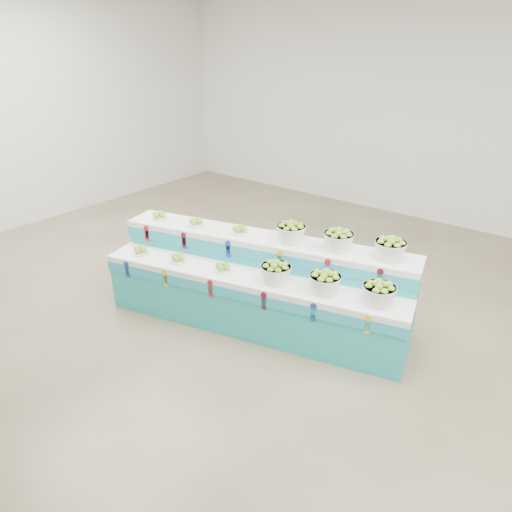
# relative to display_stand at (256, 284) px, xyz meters

# --- Properties ---
(ground) EXTENTS (10.00, 10.00, 0.00)m
(ground) POSITION_rel_display_stand_xyz_m (-0.31, -0.28, -0.51)
(ground) COLOR brown
(ground) RESTS_ON ground
(back_wall) EXTENTS (10.00, 0.00, 10.00)m
(back_wall) POSITION_rel_display_stand_xyz_m (-0.31, 4.72, 1.49)
(back_wall) COLOR silver
(back_wall) RESTS_ON ground
(display_stand) EXTENTS (3.72, 1.77, 1.02)m
(display_stand) POSITION_rel_display_stand_xyz_m (0.00, 0.00, 0.00)
(display_stand) COLOR #25AEAF
(display_stand) RESTS_ON ground
(plate_lower_left) EXTENTS (0.26, 0.26, 0.10)m
(plate_lower_left) POSITION_rel_display_stand_xyz_m (-1.36, -0.57, 0.26)
(plate_lower_left) COLOR white
(plate_lower_left) RESTS_ON display_stand
(plate_lower_mid) EXTENTS (0.26, 0.26, 0.10)m
(plate_lower_mid) POSITION_rel_display_stand_xyz_m (-0.83, -0.44, 0.26)
(plate_lower_mid) COLOR white
(plate_lower_mid) RESTS_ON display_stand
(plate_lower_right) EXTENTS (0.26, 0.26, 0.10)m
(plate_lower_right) POSITION_rel_display_stand_xyz_m (-0.25, -0.29, 0.26)
(plate_lower_right) COLOR white
(plate_lower_right) RESTS_ON display_stand
(basket_lower_left) EXTENTS (0.40, 0.40, 0.24)m
(basket_lower_left) POSITION_rel_display_stand_xyz_m (0.38, -0.14, 0.33)
(basket_lower_left) COLOR silver
(basket_lower_left) RESTS_ON display_stand
(basket_lower_mid) EXTENTS (0.40, 0.40, 0.24)m
(basket_lower_mid) POSITION_rel_display_stand_xyz_m (0.91, -0.00, 0.33)
(basket_lower_mid) COLOR silver
(basket_lower_mid) RESTS_ON display_stand
(basket_lower_right) EXTENTS (0.40, 0.40, 0.24)m
(basket_lower_right) POSITION_rel_display_stand_xyz_m (1.45, 0.13, 0.33)
(basket_lower_right) COLOR silver
(basket_lower_right) RESTS_ON display_stand
(plate_upper_left) EXTENTS (0.26, 0.26, 0.10)m
(plate_upper_left) POSITION_rel_display_stand_xyz_m (-1.47, -0.14, 0.56)
(plate_upper_left) COLOR white
(plate_upper_left) RESTS_ON display_stand
(plate_upper_mid) EXTENTS (0.26, 0.26, 0.10)m
(plate_upper_mid) POSITION_rel_display_stand_xyz_m (-0.94, -0.00, 0.56)
(plate_upper_mid) COLOR white
(plate_upper_mid) RESTS_ON display_stand
(plate_upper_right) EXTENTS (0.26, 0.26, 0.10)m
(plate_upper_right) POSITION_rel_display_stand_xyz_m (-0.36, 0.14, 0.56)
(plate_upper_right) COLOR white
(plate_upper_right) RESTS_ON display_stand
(basket_upper_left) EXTENTS (0.40, 0.40, 0.24)m
(basket_upper_left) POSITION_rel_display_stand_xyz_m (0.27, 0.30, 0.63)
(basket_upper_left) COLOR silver
(basket_upper_left) RESTS_ON display_stand
(basket_upper_mid) EXTENTS (0.40, 0.40, 0.24)m
(basket_upper_mid) POSITION_rel_display_stand_xyz_m (0.80, 0.43, 0.63)
(basket_upper_mid) COLOR silver
(basket_upper_mid) RESTS_ON display_stand
(basket_upper_right) EXTENTS (0.40, 0.40, 0.24)m
(basket_upper_right) POSITION_rel_display_stand_xyz_m (1.34, 0.56, 0.63)
(basket_upper_right) COLOR silver
(basket_upper_right) RESTS_ON display_stand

